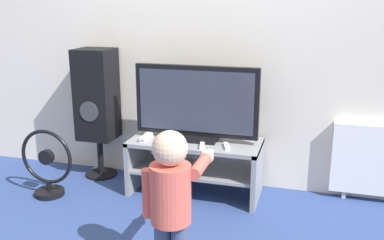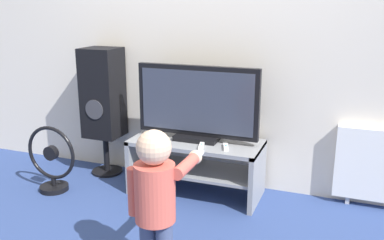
{
  "view_description": "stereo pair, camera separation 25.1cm",
  "coord_description": "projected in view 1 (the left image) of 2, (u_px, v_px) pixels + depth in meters",
  "views": [
    {
      "loc": [
        0.86,
        -2.81,
        1.47
      ],
      "look_at": [
        0.0,
        0.14,
        0.63
      ],
      "focal_mm": 40.0,
      "sensor_mm": 36.0,
      "label": 1
    },
    {
      "loc": [
        1.09,
        -2.73,
        1.47
      ],
      "look_at": [
        0.0,
        0.14,
        0.63
      ],
      "focal_mm": 40.0,
      "sensor_mm": 36.0,
      "label": 2
    }
  ],
  "objects": [
    {
      "name": "child",
      "position": [
        172.0,
        194.0,
        2.24
      ],
      "size": [
        0.32,
        0.48,
        0.85
      ],
      "color": "#3F4C72",
      "rests_on": "ground_plane"
    },
    {
      "name": "game_console",
      "position": [
        147.0,
        137.0,
        3.35
      ],
      "size": [
        0.05,
        0.2,
        0.04
      ],
      "color": "white",
      "rests_on": "tv_stand"
    },
    {
      "name": "remote_secondary",
      "position": [
        202.0,
        145.0,
        3.17
      ],
      "size": [
        0.06,
        0.13,
        0.03
      ],
      "color": "white",
      "rests_on": "tv_stand"
    },
    {
      "name": "floor_fan",
      "position": [
        47.0,
        166.0,
        3.33
      ],
      "size": [
        0.44,
        0.23,
        0.54
      ],
      "color": "black",
      "rests_on": "ground_plane"
    },
    {
      "name": "speaker_tower",
      "position": [
        97.0,
        97.0,
        3.6
      ],
      "size": [
        0.3,
        0.29,
        1.11
      ],
      "color": "black",
      "rests_on": "ground_plane"
    },
    {
      "name": "remote_primary",
      "position": [
        227.0,
        146.0,
        3.16
      ],
      "size": [
        0.07,
        0.13,
        0.03
      ],
      "color": "white",
      "rests_on": "tv_stand"
    },
    {
      "name": "tv_stand",
      "position": [
        195.0,
        158.0,
        3.36
      ],
      "size": [
        1.02,
        0.46,
        0.44
      ],
      "color": "gray",
      "rests_on": "ground_plane"
    },
    {
      "name": "ground_plane",
      "position": [
        187.0,
        205.0,
        3.22
      ],
      "size": [
        16.0,
        16.0,
        0.0
      ],
      "primitive_type": "plane",
      "color": "navy"
    },
    {
      "name": "wall_back",
      "position": [
        206.0,
        25.0,
        3.38
      ],
      "size": [
        10.0,
        0.06,
        2.6
      ],
      "color": "silver",
      "rests_on": "ground_plane"
    },
    {
      "name": "television",
      "position": [
        196.0,
        104.0,
        3.26
      ],
      "size": [
        0.96,
        0.2,
        0.58
      ],
      "color": "black",
      "rests_on": "tv_stand"
    }
  ]
}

